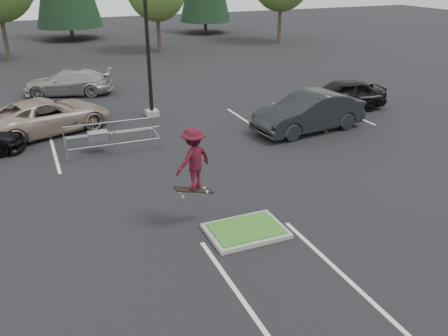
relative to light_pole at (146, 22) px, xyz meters
name	(u,v)px	position (x,y,z in m)	size (l,w,h in m)	color
ground	(246,233)	(-0.50, -12.00, -4.56)	(120.00, 120.00, 0.00)	black
grass_median	(246,230)	(-0.50, -12.00, -4.48)	(2.20, 1.60, 0.16)	gray
stall_lines	(146,164)	(-1.85, -5.98, -4.56)	(22.62, 17.60, 0.01)	silver
light_pole	(146,22)	(0.00, 0.00, 0.00)	(0.70, 0.60, 10.12)	gray
cart_corral	(101,136)	(-3.15, -3.99, -3.89)	(3.76, 1.43, 1.06)	#919498
skateboarder	(193,159)	(-1.70, -11.00, -2.46)	(1.35, 1.09, 2.07)	black
car_l_tan	(46,116)	(-5.00, -0.60, -3.78)	(2.57, 5.57, 1.55)	gray
car_r_charc	(309,112)	(6.00, -5.00, -3.69)	(1.84, 5.29, 1.74)	black
car_r_black	(342,94)	(9.50, -2.68, -3.77)	(1.86, 4.62, 1.57)	black
car_far_silver	(70,82)	(-3.24, 6.00, -3.84)	(2.03, 4.99, 1.45)	#9FA09A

